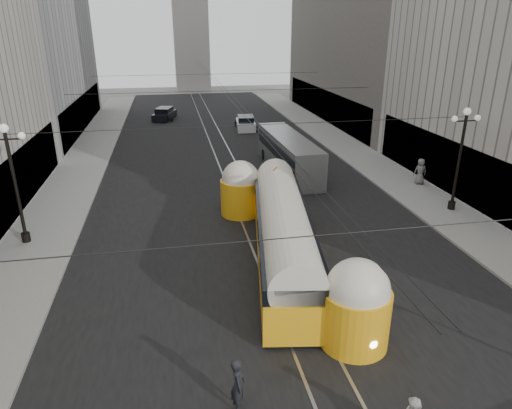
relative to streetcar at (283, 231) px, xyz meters
name	(u,v)px	position (x,y,z in m)	size (l,w,h in m)	color
road	(226,160)	(-0.50, 19.01, -1.69)	(20.00, 85.00, 0.02)	black
sidewalk_left	(89,155)	(-12.50, 22.51, -1.62)	(4.00, 72.00, 0.15)	gray
sidewalk_right	(341,143)	(11.50, 22.51, -1.62)	(4.00, 72.00, 0.15)	gray
rail_left	(217,160)	(-1.25, 19.01, -1.69)	(0.12, 85.00, 0.04)	gray
rail_right	(234,159)	(0.25, 19.01, -1.69)	(0.12, 85.00, 0.04)	gray
distant_tower	(189,1)	(-0.50, 66.51, 13.28)	(6.00, 6.00, 31.36)	#B2AFA8
lamppost_left_mid	(14,178)	(-13.10, 4.51, 2.05)	(1.86, 0.44, 6.37)	black
lamppost_right_mid	(460,154)	(12.10, 4.51, 2.05)	(1.86, 0.44, 6.37)	black
catenary	(227,93)	(-0.38, 18.00, 4.19)	(25.00, 72.00, 0.23)	black
streetcar	(283,231)	(0.00, 0.00, 0.00)	(4.65, 15.66, 3.46)	#FFB016
city_bus	(288,153)	(4.04, 14.62, -0.12)	(2.68, 11.35, 2.87)	gray
sedan_white_far	(246,123)	(3.31, 31.04, -1.00)	(2.47, 5.00, 1.52)	white
sedan_dark_far	(164,114)	(-5.70, 38.83, -1.02)	(3.18, 5.02, 1.47)	black
pedestrian_crossing_a	(238,385)	(-3.58, -8.86, -0.77)	(0.67, 0.44, 1.84)	black
pedestrian_sidewalk_right	(420,171)	(12.61, 9.44, -0.60)	(0.92, 0.57, 1.89)	slate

